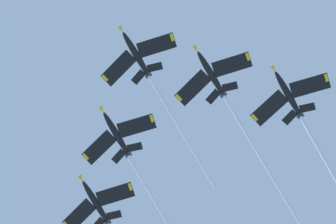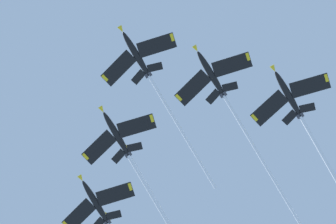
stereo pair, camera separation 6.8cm
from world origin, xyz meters
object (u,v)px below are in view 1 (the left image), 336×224
(jet_right_wing, at_px, (135,166))
(jet_left_outer, at_px, (305,124))
(jet_lead, at_px, (149,75))
(jet_left_wing, at_px, (226,100))

(jet_right_wing, xyz_separation_m, jet_left_outer, (12.47, 39.36, -2.80))
(jet_right_wing, bearing_deg, jet_lead, 7.71)
(jet_lead, relative_size, jet_right_wing, 1.03)
(jet_left_wing, bearing_deg, jet_right_wing, -128.28)
(jet_left_wing, relative_size, jet_right_wing, 1.14)
(jet_left_wing, height_order, jet_right_wing, jet_left_wing)
(jet_lead, distance_m, jet_left_wing, 19.24)
(jet_right_wing, bearing_deg, jet_left_wing, 51.72)
(jet_left_wing, relative_size, jet_left_outer, 1.05)
(jet_right_wing, relative_size, jet_left_outer, 0.92)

